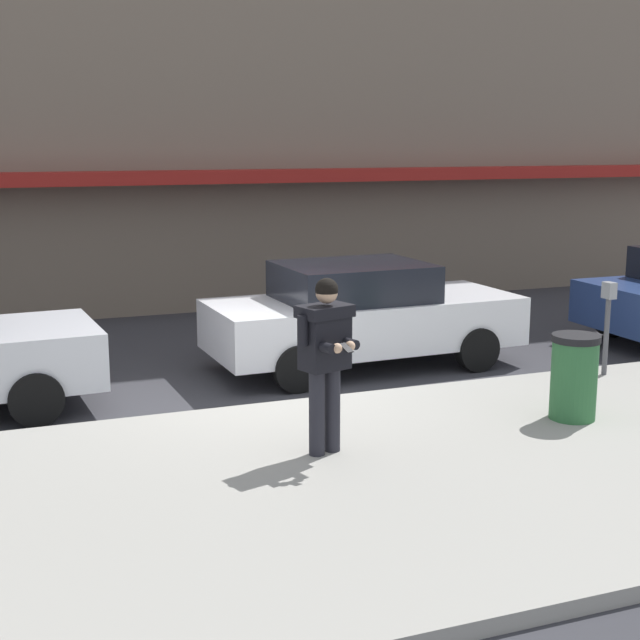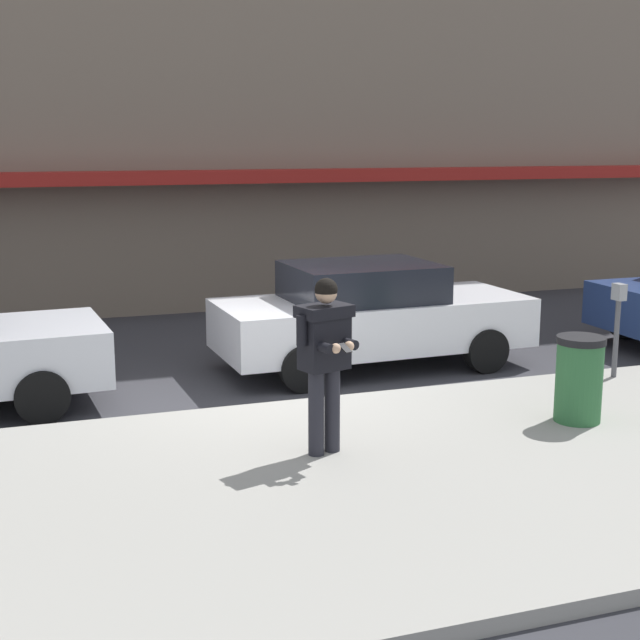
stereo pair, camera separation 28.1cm
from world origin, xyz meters
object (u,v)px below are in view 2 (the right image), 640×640
man_texting_on_phone (325,347)px  trash_bin (579,379)px  parked_sedan_mid (370,314)px  parking_meter (618,316)px

man_texting_on_phone → trash_bin: size_ratio=1.84×
parked_sedan_mid → man_texting_on_phone: (-1.97, -3.58, 0.46)m
man_texting_on_phone → trash_bin: 3.12m
parked_sedan_mid → parking_meter: 3.40m
man_texting_on_phone → parked_sedan_mid: bearing=61.2°
man_texting_on_phone → trash_bin: bearing=1.0°
parking_meter → trash_bin: (-1.61, -1.47, -0.34)m
parked_sedan_mid → trash_bin: bearing=-72.9°
parking_meter → trash_bin: parking_meter is taller
man_texting_on_phone → parking_meter: 4.92m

